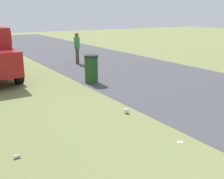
# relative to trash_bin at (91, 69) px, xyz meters

# --- Properties ---
(trash_bin) EXTENTS (0.53, 0.53, 1.08)m
(trash_bin) POSITION_rel_trash_bin_xyz_m (0.00, 0.00, 0.00)
(trash_bin) COLOR #1E4C1E
(trash_bin) RESTS_ON ground
(pedestrian) EXTENTS (0.38, 0.45, 1.64)m
(pedestrian) POSITION_rel_trash_bin_xyz_m (4.02, -1.30, 0.40)
(pedestrian) COLOR #4C4238
(pedestrian) RESTS_ON ground
(litter_wrapper_midfield_b) EXTENTS (0.14, 0.15, 0.01)m
(litter_wrapper_midfield_b) POSITION_rel_trash_bin_xyz_m (-5.45, 0.80, -0.54)
(litter_wrapper_midfield_b) COLOR silver
(litter_wrapper_midfield_b) RESTS_ON ground
(litter_can_by_mailbox) EXTENTS (0.08, 0.13, 0.07)m
(litter_can_by_mailbox) POSITION_rel_trash_bin_xyz_m (-4.29, 3.88, -0.51)
(litter_can_by_mailbox) COLOR silver
(litter_can_by_mailbox) RESTS_ON ground
(litter_bag_near_hydrant) EXTENTS (0.14, 0.14, 0.14)m
(litter_bag_near_hydrant) POSITION_rel_trash_bin_xyz_m (-3.45, 0.77, -0.47)
(litter_bag_near_hydrant) COLOR silver
(litter_bag_near_hydrant) RESTS_ON ground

